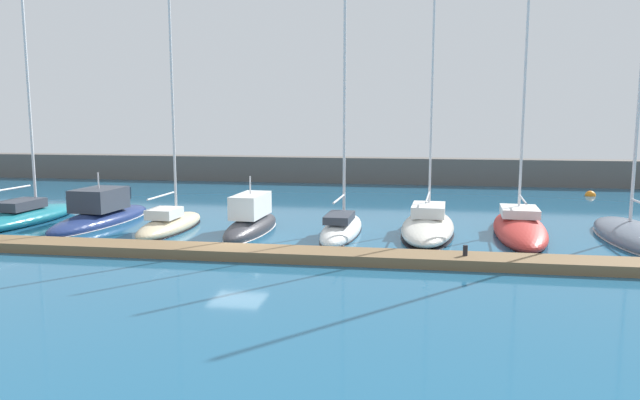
# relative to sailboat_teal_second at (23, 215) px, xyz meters

# --- Properties ---
(ground_plane) EXTENTS (120.00, 120.00, 0.00)m
(ground_plane) POSITION_rel_sailboat_teal_second_xyz_m (14.23, -4.45, -0.50)
(ground_plane) COLOR #1E567A
(dock_pier) EXTENTS (45.14, 1.82, 0.44)m
(dock_pier) POSITION_rel_sailboat_teal_second_xyz_m (14.23, -6.10, -0.28)
(dock_pier) COLOR brown
(dock_pier) RESTS_ON ground_plane
(breakwater_seawall) EXTENTS (108.00, 2.10, 2.36)m
(breakwater_seawall) POSITION_rel_sailboat_teal_second_xyz_m (14.23, 24.10, 0.68)
(breakwater_seawall) COLOR #5B5651
(breakwater_seawall) RESTS_ON ground_plane
(sailboat_teal_second) EXTENTS (3.25, 9.22, 17.25)m
(sailboat_teal_second) POSITION_rel_sailboat_teal_second_xyz_m (0.00, 0.00, 0.00)
(sailboat_teal_second) COLOR #19707F
(sailboat_teal_second) RESTS_ON ground_plane
(motorboat_navy_third) EXTENTS (3.19, 9.44, 3.37)m
(motorboat_navy_third) POSITION_rel_sailboat_teal_second_xyz_m (4.47, 0.75, -0.03)
(motorboat_navy_third) COLOR navy
(motorboat_navy_third) RESTS_ON ground_plane
(sailboat_sand_fourth) EXTENTS (2.18, 7.13, 14.49)m
(sailboat_sand_fourth) POSITION_rel_sailboat_teal_second_xyz_m (9.31, -0.75, -0.10)
(sailboat_sand_fourth) COLOR beige
(sailboat_sand_fourth) RESTS_ON ground_plane
(motorboat_charcoal_fifth) EXTENTS (2.20, 7.13, 3.45)m
(motorboat_charcoal_fifth) POSITION_rel_sailboat_teal_second_xyz_m (13.82, -0.52, 0.03)
(motorboat_charcoal_fifth) COLOR #2D2D33
(motorboat_charcoal_fifth) RESTS_ON ground_plane
(sailboat_white_sixth) EXTENTS (2.17, 7.64, 16.09)m
(sailboat_white_sixth) POSITION_rel_sailboat_teal_second_xyz_m (18.68, -0.32, -0.12)
(sailboat_white_sixth) COLOR white
(sailboat_white_sixth) RESTS_ON ground_plane
(sailboat_ivory_seventh) EXTENTS (3.29, 9.30, 14.12)m
(sailboat_ivory_seventh) POSITION_rel_sailboat_teal_second_xyz_m (23.17, 0.67, -0.09)
(sailboat_ivory_seventh) COLOR silver
(sailboat_ivory_seventh) RESTS_ON ground_plane
(sailboat_red_eighth) EXTENTS (3.29, 10.11, 16.09)m
(sailboat_red_eighth) POSITION_rel_sailboat_teal_second_xyz_m (27.93, 1.18, -0.13)
(sailboat_red_eighth) COLOR #B72D28
(sailboat_red_eighth) RESTS_ON ground_plane
(sailboat_slate_ninth) EXTENTS (2.99, 9.23, 18.07)m
(sailboat_slate_ninth) POSITION_rel_sailboat_teal_second_xyz_m (33.35, 0.44, -0.17)
(sailboat_slate_ninth) COLOR slate
(sailboat_slate_ninth) RESTS_ON ground_plane
(mooring_buoy_orange) EXTENTS (0.81, 0.81, 0.81)m
(mooring_buoy_orange) POSITION_rel_sailboat_teal_second_xyz_m (35.97, 17.81, -0.50)
(mooring_buoy_orange) COLOR orange
(mooring_buoy_orange) RESTS_ON ground_plane
(dock_bollard) EXTENTS (0.20, 0.20, 0.44)m
(dock_bollard) POSITION_rel_sailboat_teal_second_xyz_m (24.57, -6.10, 0.16)
(dock_bollard) COLOR black
(dock_bollard) RESTS_ON dock_pier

